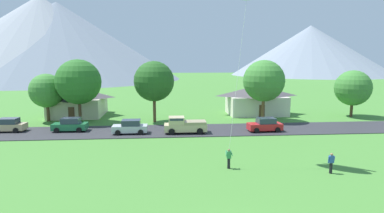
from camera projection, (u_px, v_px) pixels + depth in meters
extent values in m
cube|color=#2D2D33|center=(194.00, 130.00, 41.08)|extent=(160.00, 7.24, 0.08)
cone|color=gray|center=(310.00, 50.00, 182.39)|extent=(88.02, 88.02, 27.77)
cone|color=slate|center=(46.00, 44.00, 181.99)|extent=(135.58, 135.58, 34.37)
cone|color=slate|center=(58.00, 41.00, 142.50)|extent=(107.48, 107.48, 33.80)
cone|color=#8E939E|center=(42.00, 38.00, 141.17)|extent=(103.74, 103.74, 36.34)
cube|color=beige|center=(78.00, 107.00, 51.71)|extent=(7.85, 7.99, 2.92)
pyramid|color=#474247|center=(78.00, 93.00, 51.38)|extent=(8.48, 8.63, 1.61)
cube|color=brown|center=(71.00, 114.00, 47.82)|extent=(0.90, 0.06, 2.00)
cube|color=beige|center=(256.00, 105.00, 53.10)|extent=(9.14, 6.39, 3.06)
pyramid|color=#474247|center=(257.00, 91.00, 52.76)|extent=(9.88, 6.90, 1.68)
cube|color=brown|center=(262.00, 111.00, 50.02)|extent=(0.90, 0.06, 2.00)
cylinder|color=#4C3823|center=(80.00, 111.00, 45.89)|extent=(0.44, 0.44, 3.50)
sphere|color=#286623|center=(78.00, 82.00, 45.28)|extent=(6.35, 6.35, 6.35)
cylinder|color=#4C3823|center=(48.00, 112.00, 46.99)|extent=(0.44, 0.44, 2.69)
sphere|color=#3D7F33|center=(47.00, 91.00, 46.52)|extent=(4.91, 4.91, 4.91)
cylinder|color=#4C3823|center=(351.00, 109.00, 50.92)|extent=(0.44, 0.44, 2.48)
sphere|color=#3D7F33|center=(353.00, 88.00, 50.43)|extent=(5.56, 5.56, 5.56)
cylinder|color=brown|center=(263.00, 108.00, 47.48)|extent=(0.44, 0.44, 3.63)
sphere|color=#3D7F33|center=(264.00, 81.00, 46.88)|extent=(6.07, 6.07, 6.07)
cylinder|color=brown|center=(154.00, 109.00, 46.43)|extent=(0.44, 0.44, 3.76)
sphere|color=#23561E|center=(154.00, 81.00, 45.83)|extent=(5.76, 5.76, 5.76)
cube|color=#B7BCC1|center=(130.00, 129.00, 39.11)|extent=(4.20, 1.81, 0.80)
cube|color=#2D3847|center=(131.00, 123.00, 39.02)|extent=(2.20, 1.59, 0.68)
cylinder|color=black|center=(118.00, 133.00, 38.14)|extent=(0.64, 0.24, 0.64)
cylinder|color=black|center=(120.00, 129.00, 39.95)|extent=(0.64, 0.24, 0.64)
cylinder|color=black|center=(141.00, 132.00, 38.36)|extent=(0.64, 0.24, 0.64)
cylinder|color=black|center=(142.00, 129.00, 40.17)|extent=(0.64, 0.24, 0.64)
cube|color=tan|center=(8.00, 127.00, 40.14)|extent=(4.22, 1.85, 0.80)
cube|color=#2D3847|center=(9.00, 121.00, 40.04)|extent=(2.22, 1.61, 0.68)
cylinder|color=black|center=(1.00, 128.00, 40.99)|extent=(0.64, 0.25, 0.64)
cylinder|color=black|center=(16.00, 130.00, 39.37)|extent=(0.64, 0.25, 0.64)
cylinder|color=black|center=(22.00, 127.00, 41.19)|extent=(0.64, 0.25, 0.64)
cube|color=red|center=(265.00, 126.00, 40.35)|extent=(4.28, 2.00, 0.80)
cube|color=#2D3847|center=(266.00, 121.00, 40.26)|extent=(2.27, 1.69, 0.68)
cylinder|color=black|center=(257.00, 130.00, 39.31)|extent=(0.65, 0.27, 0.64)
cylinder|color=black|center=(252.00, 127.00, 41.12)|extent=(0.65, 0.27, 0.64)
cylinder|color=black|center=(278.00, 130.00, 39.66)|extent=(0.65, 0.27, 0.64)
cylinder|color=black|center=(272.00, 127.00, 41.47)|extent=(0.65, 0.27, 0.64)
cube|color=#237042|center=(70.00, 126.00, 40.36)|extent=(4.23, 1.86, 0.80)
cube|color=#2D3847|center=(71.00, 121.00, 40.26)|extent=(2.22, 1.62, 0.68)
cylinder|color=black|center=(57.00, 130.00, 39.40)|extent=(0.64, 0.25, 0.64)
cylinder|color=black|center=(62.00, 127.00, 41.21)|extent=(0.64, 0.25, 0.64)
cylinder|color=black|center=(79.00, 130.00, 39.58)|extent=(0.64, 0.25, 0.64)
cylinder|color=black|center=(83.00, 127.00, 41.40)|extent=(0.64, 0.25, 0.64)
cube|color=#C6B284|center=(185.00, 127.00, 39.42)|extent=(5.24, 2.10, 0.84)
cube|color=#C6B284|center=(176.00, 121.00, 39.22)|extent=(1.93, 1.88, 0.90)
cube|color=#2D3847|center=(176.00, 118.00, 39.18)|extent=(1.65, 1.91, 0.28)
cube|color=tan|center=(195.00, 122.00, 39.41)|extent=(2.74, 2.01, 0.36)
cylinder|color=black|center=(172.00, 132.00, 38.34)|extent=(0.77, 0.29, 0.76)
cylinder|color=black|center=(172.00, 128.00, 40.36)|extent=(0.77, 0.29, 0.76)
cylinder|color=black|center=(200.00, 131.00, 38.57)|extent=(0.77, 0.29, 0.76)
cylinder|color=black|center=(199.00, 128.00, 40.58)|extent=(0.77, 0.29, 0.76)
cylinder|color=black|center=(229.00, 163.00, 26.81)|extent=(0.24, 0.24, 0.88)
cube|color=#388E51|center=(229.00, 155.00, 26.70)|extent=(0.36, 0.22, 0.58)
sphere|color=brown|center=(229.00, 150.00, 26.64)|extent=(0.21, 0.21, 0.21)
cylinder|color=#388E51|center=(226.00, 153.00, 26.72)|extent=(0.18, 0.55, 0.37)
cylinder|color=#388E51|center=(231.00, 153.00, 26.76)|extent=(0.18, 0.55, 0.37)
cylinder|color=silver|center=(239.00, 67.00, 26.83)|extent=(1.89, 2.27, 13.70)
cylinder|color=black|center=(331.00, 168.00, 25.66)|extent=(0.24, 0.24, 0.88)
cube|color=#2D51A3|center=(331.00, 159.00, 25.56)|extent=(0.36, 0.22, 0.58)
sphere|color=#9E7051|center=(332.00, 154.00, 25.50)|extent=(0.21, 0.21, 0.21)
cylinder|color=#2D51A3|center=(329.00, 160.00, 25.54)|extent=(0.12, 0.18, 0.59)
cylinder|color=#2D51A3|center=(334.00, 160.00, 25.58)|extent=(0.12, 0.18, 0.59)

